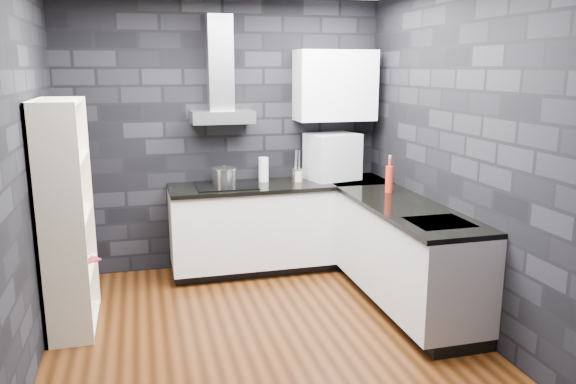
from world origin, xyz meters
name	(u,v)px	position (x,y,z in m)	size (l,w,h in m)	color
ground	(260,329)	(0.00, 0.00, 0.00)	(3.20, 3.20, 0.00)	#44210C
wall_back	(225,136)	(0.00, 1.62, 1.35)	(3.20, 0.05, 2.70)	black
wall_front	(329,216)	(0.00, -1.62, 1.35)	(3.20, 0.05, 2.70)	black
wall_left	(20,171)	(-1.62, 0.00, 1.35)	(0.05, 3.20, 2.70)	black
wall_right	(454,153)	(1.62, 0.00, 1.35)	(0.05, 3.20, 2.70)	black
toekick_back	(280,262)	(0.50, 1.34, 0.05)	(2.18, 0.50, 0.10)	black
toekick_right	(409,301)	(1.34, 0.10, 0.05)	(0.50, 1.78, 0.10)	black
counter_back_cab	(281,224)	(0.50, 1.30, 0.48)	(2.20, 0.60, 0.76)	silver
counter_right_cab	(407,254)	(1.30, 0.10, 0.48)	(0.60, 1.80, 0.76)	silver
counter_back_top	(281,185)	(0.50, 1.29, 0.88)	(2.20, 0.62, 0.04)	black
counter_right_top	(408,209)	(1.29, 0.10, 0.88)	(0.62, 1.80, 0.04)	black
counter_corner_top	(356,181)	(1.30, 1.30, 0.88)	(0.62, 0.62, 0.04)	black
hood_body	(222,117)	(-0.05, 1.43, 1.56)	(0.60, 0.34, 0.12)	#A7A7AB
hood_chimney	(220,63)	(-0.05, 1.50, 2.07)	(0.24, 0.20, 0.90)	#A7A7AB
upper_cabinet	(335,86)	(1.10, 1.43, 1.85)	(0.80, 0.35, 0.70)	white
cooktop	(226,185)	(-0.05, 1.30, 0.91)	(0.58, 0.50, 0.01)	black
sink_rim	(440,223)	(1.30, -0.40, 0.89)	(0.44, 0.40, 0.01)	#A7A7AB
pot	(224,176)	(-0.05, 1.37, 0.98)	(0.24, 0.24, 0.14)	silver
glass_vase	(264,169)	(0.35, 1.42, 1.02)	(0.10, 0.10, 0.25)	silver
storage_jar	(298,176)	(0.69, 1.34, 0.96)	(0.09, 0.09, 0.11)	tan
utensil_crock	(297,175)	(0.68, 1.35, 0.97)	(0.10, 0.10, 0.13)	silver
appliance_garage	(332,157)	(1.07, 1.37, 1.12)	(0.49, 0.38, 0.49)	#B5B8BD
red_bottle	(389,179)	(1.37, 0.64, 1.02)	(0.07, 0.07, 0.24)	#AE2517
bookshelf	(66,217)	(-1.42, 0.47, 0.90)	(0.34, 0.80, 1.80)	#F2E5C7
fruit_bowl	(65,214)	(-1.42, 0.40, 0.94)	(0.21, 0.21, 0.05)	silver
book_red	(73,250)	(-1.42, 0.66, 0.57)	(0.18, 0.02, 0.24)	maroon
book_second	(69,248)	(-1.45, 0.63, 0.59)	(0.15, 0.02, 0.20)	#B2B2B2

